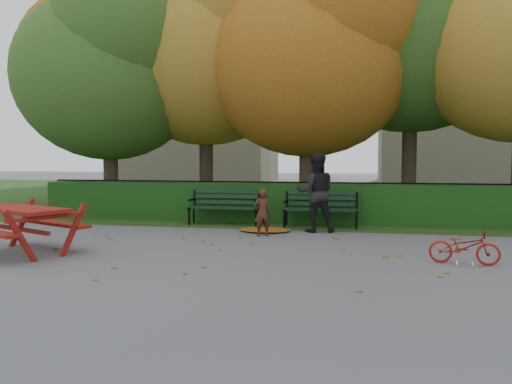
% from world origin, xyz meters
% --- Properties ---
extents(ground, '(90.00, 90.00, 0.00)m').
position_xyz_m(ground, '(0.00, 0.00, 0.00)').
color(ground, slate).
rests_on(ground, ground).
extents(grass_strip, '(90.00, 90.00, 0.00)m').
position_xyz_m(grass_strip, '(0.00, 14.00, 0.01)').
color(grass_strip, '#1D3412').
rests_on(grass_strip, ground).
extents(building_left, '(10.00, 7.00, 15.00)m').
position_xyz_m(building_left, '(-9.00, 26.00, 7.50)').
color(building_left, '#B7A691').
rests_on(building_left, ground).
extents(building_right, '(9.00, 6.00, 12.00)m').
position_xyz_m(building_right, '(8.00, 28.00, 6.00)').
color(building_right, '#B7A691').
rests_on(building_right, ground).
extents(hedge, '(13.00, 0.90, 1.00)m').
position_xyz_m(hedge, '(0.00, 4.50, 0.50)').
color(hedge, black).
rests_on(hedge, ground).
extents(iron_fence, '(14.00, 0.04, 1.02)m').
position_xyz_m(iron_fence, '(0.00, 5.30, 0.54)').
color(iron_fence, black).
rests_on(iron_fence, ground).
extents(tree_a, '(5.88, 5.60, 7.48)m').
position_xyz_m(tree_a, '(-5.19, 5.58, 4.52)').
color(tree_a, black).
rests_on(tree_a, ground).
extents(tree_b, '(6.72, 6.40, 8.79)m').
position_xyz_m(tree_b, '(-2.44, 6.75, 5.40)').
color(tree_b, black).
rests_on(tree_b, ground).
extents(tree_c, '(6.30, 6.00, 8.00)m').
position_xyz_m(tree_c, '(0.83, 5.96, 4.82)').
color(tree_c, black).
rests_on(tree_c, ground).
extents(tree_d, '(7.14, 6.80, 9.58)m').
position_xyz_m(tree_d, '(3.88, 7.23, 5.98)').
color(tree_d, black).
rests_on(tree_d, ground).
extents(tree_f, '(6.93, 6.60, 9.19)m').
position_xyz_m(tree_f, '(-7.13, 9.24, 5.69)').
color(tree_f, black).
rests_on(tree_f, ground).
extents(bench_left, '(1.80, 0.57, 0.88)m').
position_xyz_m(bench_left, '(-1.30, 3.70, 0.52)').
color(bench_left, black).
rests_on(bench_left, ground).
extents(bench_right, '(1.80, 0.57, 0.88)m').
position_xyz_m(bench_right, '(1.10, 3.70, 0.52)').
color(bench_right, black).
rests_on(bench_right, ground).
extents(picnic_table, '(2.37, 2.18, 0.93)m').
position_xyz_m(picnic_table, '(-3.83, -0.67, 0.63)').
color(picnic_table, maroon).
rests_on(picnic_table, ground).
extents(leaf_pile, '(1.35, 1.11, 0.08)m').
position_xyz_m(leaf_pile, '(-0.10, 2.72, 0.04)').
color(leaf_pile, '#67390E').
rests_on(leaf_pile, ground).
extents(leaf_scatter, '(9.00, 5.70, 0.01)m').
position_xyz_m(leaf_scatter, '(0.00, 0.30, 0.01)').
color(leaf_scatter, '#67390E').
rests_on(leaf_scatter, ground).
extents(child, '(0.44, 0.38, 1.01)m').
position_xyz_m(child, '(-0.04, 2.08, 0.51)').
color(child, '#402214').
rests_on(child, ground).
extents(adult, '(0.99, 0.84, 1.80)m').
position_xyz_m(adult, '(1.05, 2.90, 0.90)').
color(adult, black).
rests_on(adult, ground).
extents(bicycle, '(1.10, 0.51, 0.56)m').
position_xyz_m(bicycle, '(3.63, -0.06, 0.28)').
color(bicycle, '#A0160E').
rests_on(bicycle, ground).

